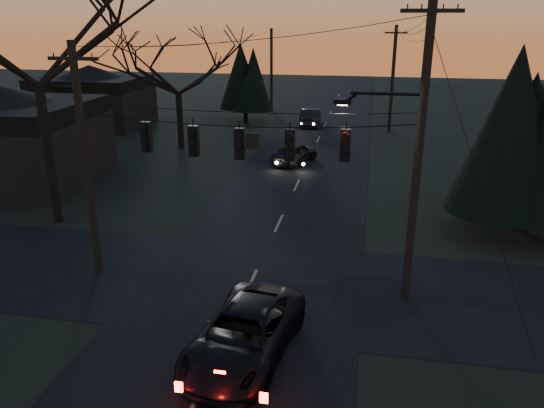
% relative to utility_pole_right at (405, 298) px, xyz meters
% --- Properties ---
extents(main_road, '(8.00, 120.00, 0.02)m').
position_rel_utility_pole_right_xyz_m(main_road, '(-5.50, 10.00, 0.01)').
color(main_road, black).
rests_on(main_road, ground).
extents(cross_road, '(60.00, 7.00, 0.02)m').
position_rel_utility_pole_right_xyz_m(cross_road, '(-5.50, 0.00, 0.01)').
color(cross_road, black).
rests_on(cross_road, ground).
extents(utility_pole_right, '(5.00, 0.30, 10.00)m').
position_rel_utility_pole_right_xyz_m(utility_pole_right, '(0.00, 0.00, 0.00)').
color(utility_pole_right, black).
rests_on(utility_pole_right, ground).
extents(utility_pole_left, '(1.80, 0.30, 8.50)m').
position_rel_utility_pole_right_xyz_m(utility_pole_left, '(-11.50, 0.00, 0.00)').
color(utility_pole_left, black).
rests_on(utility_pole_left, ground).
extents(utility_pole_far_r, '(1.80, 0.30, 8.50)m').
position_rel_utility_pole_right_xyz_m(utility_pole_far_r, '(0.00, 28.00, 0.00)').
color(utility_pole_far_r, black).
rests_on(utility_pole_far_r, ground).
extents(utility_pole_far_l, '(0.30, 0.30, 8.00)m').
position_rel_utility_pole_right_xyz_m(utility_pole_far_l, '(-11.50, 36.00, 0.00)').
color(utility_pole_far_l, black).
rests_on(utility_pole_far_l, ground).
extents(span_signal_assembly, '(11.50, 0.44, 1.53)m').
position_rel_utility_pole_right_xyz_m(span_signal_assembly, '(-5.74, 0.00, 5.29)').
color(span_signal_assembly, black).
rests_on(span_signal_assembly, ground).
extents(bare_tree_left, '(11.05, 11.05, 12.70)m').
position_rel_utility_pole_right_xyz_m(bare_tree_left, '(-15.89, 4.39, 8.88)').
color(bare_tree_left, black).
rests_on(bare_tree_left, ground).
extents(evergreen_right, '(4.87, 4.87, 7.98)m').
position_rel_utility_pole_right_xyz_m(evergreen_right, '(5.48, 7.44, 4.58)').
color(evergreen_right, black).
rests_on(evergreen_right, ground).
extents(bare_tree_dist, '(7.22, 7.22, 7.88)m').
position_rel_utility_pole_right_xyz_m(bare_tree_dist, '(-15.13, 19.46, 5.51)').
color(bare_tree_dist, black).
rests_on(bare_tree_dist, ground).
extents(evergreen_dist, '(3.99, 3.99, 6.25)m').
position_rel_utility_pole_right_xyz_m(evergreen_dist, '(-12.72, 29.84, 3.72)').
color(evergreen_dist, black).
rests_on(evergreen_dist, ground).
extents(house_left_near, '(10.00, 8.00, 5.60)m').
position_rel_utility_pole_right_xyz_m(house_left_near, '(-22.50, 10.00, 2.80)').
color(house_left_near, black).
rests_on(house_left_near, ground).
extents(house_left_far, '(9.00, 7.00, 5.20)m').
position_rel_utility_pole_right_xyz_m(house_left_far, '(-25.50, 26.00, 2.60)').
color(house_left_far, black).
rests_on(house_left_far, ground).
extents(suv_near, '(3.09, 5.52, 1.46)m').
position_rel_utility_pole_right_xyz_m(suv_near, '(-4.70, -4.26, 0.73)').
color(suv_near, black).
rests_on(suv_near, ground).
extents(sedan_oncoming_a, '(2.92, 4.44, 1.41)m').
position_rel_utility_pole_right_xyz_m(sedan_oncoming_a, '(-6.30, 16.69, 0.70)').
color(sedan_oncoming_a, black).
rests_on(sedan_oncoming_a, ground).
extents(sedan_oncoming_b, '(1.66, 4.50, 1.47)m').
position_rel_utility_pole_right_xyz_m(sedan_oncoming_b, '(-6.76, 29.46, 0.74)').
color(sedan_oncoming_b, black).
rests_on(sedan_oncoming_b, ground).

